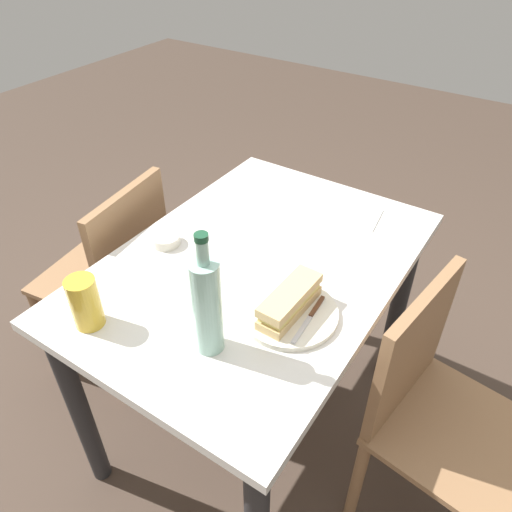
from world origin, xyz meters
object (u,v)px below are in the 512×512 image
(chair_far, at_px, (434,409))
(chair_near, at_px, (116,273))
(baguette_sandwich_near, at_px, (290,301))
(water_bottle, at_px, (207,305))
(beer_glass, at_px, (85,303))
(plate_near, at_px, (289,313))
(olive_bowl, at_px, (166,240))
(dining_table, at_px, (256,294))
(knife_near, at_px, (310,316))

(chair_far, height_order, chair_near, same)
(baguette_sandwich_near, xyz_separation_m, water_bottle, (0.19, -0.10, 0.08))
(chair_far, height_order, beer_glass, beer_glass)
(plate_near, xyz_separation_m, olive_bowl, (-0.06, -0.47, 0.01))
(chair_far, distance_m, olive_bowl, 0.91)
(dining_table, height_order, chair_near, chair_near)
(dining_table, distance_m, plate_near, 0.27)
(olive_bowl, bearing_deg, chair_near, -93.89)
(beer_glass, bearing_deg, olive_bowl, -169.42)
(baguette_sandwich_near, xyz_separation_m, knife_near, (-0.01, 0.06, -0.03))
(knife_near, xyz_separation_m, beer_glass, (0.31, -0.46, 0.05))
(dining_table, relative_size, beer_glass, 7.81)
(baguette_sandwich_near, relative_size, olive_bowl, 2.39)
(plate_near, bearing_deg, chair_near, -95.85)
(water_bottle, height_order, olive_bowl, water_bottle)
(chair_far, height_order, water_bottle, water_bottle)
(knife_near, bearing_deg, plate_near, -79.90)
(dining_table, height_order, baguette_sandwich_near, baguette_sandwich_near)
(chair_near, bearing_deg, water_bottle, 67.80)
(baguette_sandwich_near, xyz_separation_m, beer_glass, (0.30, -0.40, 0.02))
(dining_table, distance_m, chair_near, 0.60)
(water_bottle, bearing_deg, olive_bowl, -124.71)
(chair_near, xyz_separation_m, water_bottle, (0.27, 0.67, 0.41))
(baguette_sandwich_near, distance_m, water_bottle, 0.24)
(baguette_sandwich_near, distance_m, knife_near, 0.06)
(plate_near, distance_m, olive_bowl, 0.47)
(water_bottle, bearing_deg, plate_near, 151.66)
(chair_near, bearing_deg, knife_near, 85.22)
(beer_glass, xyz_separation_m, olive_bowl, (-0.36, -0.07, -0.05))
(dining_table, bearing_deg, chair_near, -84.37)
(chair_far, bearing_deg, water_bottle, -55.32)
(knife_near, relative_size, beer_glass, 1.29)
(plate_near, relative_size, beer_glass, 1.80)
(dining_table, height_order, water_bottle, water_bottle)
(plate_near, bearing_deg, water_bottle, -28.34)
(baguette_sandwich_near, bearing_deg, chair_far, 110.83)
(water_bottle, bearing_deg, dining_table, -165.21)
(baguette_sandwich_near, bearing_deg, plate_near, -90.00)
(dining_table, distance_m, beer_glass, 0.52)
(dining_table, distance_m, knife_near, 0.31)
(chair_near, distance_m, olive_bowl, 0.42)
(beer_glass, bearing_deg, knife_near, 124.05)
(water_bottle, xyz_separation_m, olive_bowl, (-0.25, -0.36, -0.12))
(beer_glass, distance_m, olive_bowl, 0.37)
(chair_far, height_order, olive_bowl, chair_far)
(chair_far, xyz_separation_m, olive_bowl, (0.09, -0.86, 0.29))
(dining_table, relative_size, knife_near, 6.05)
(olive_bowl, bearing_deg, chair_far, 95.97)
(chair_near, xyz_separation_m, knife_near, (0.07, 0.83, 0.29))
(baguette_sandwich_near, height_order, knife_near, baguette_sandwich_near)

